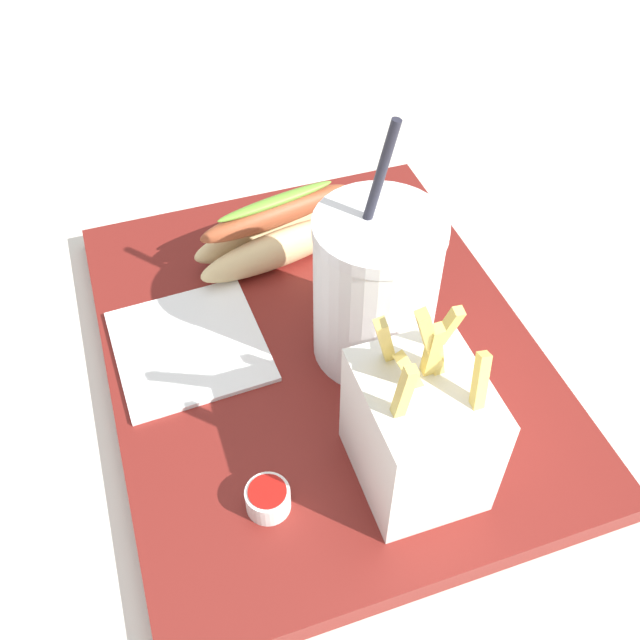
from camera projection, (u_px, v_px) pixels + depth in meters
ground_plane at (320, 368)px, 0.60m from camera, size 2.40×2.40×0.02m
food_tray at (320, 353)px, 0.59m from camera, size 0.42×0.34×0.02m
soda_cup at (375, 289)px, 0.53m from camera, size 0.10×0.10×0.21m
fries_basket at (419, 429)px, 0.46m from camera, size 0.09×0.08×0.17m
hot_dog_1 at (279, 232)px, 0.64m from camera, size 0.08×0.17×0.06m
ketchup_cup_1 at (268, 498)px, 0.48m from camera, size 0.03×0.03×0.02m
napkin_stack at (189, 346)px, 0.58m from camera, size 0.13×0.12×0.00m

